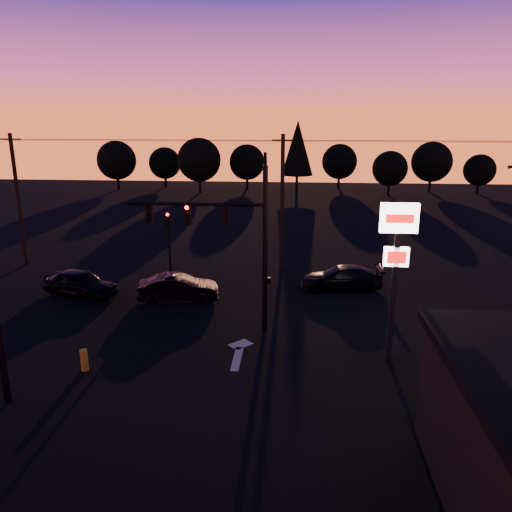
# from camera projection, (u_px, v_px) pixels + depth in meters

# --- Properties ---
(ground) EXTENTS (120.00, 120.00, 0.00)m
(ground) POSITION_uv_depth(u_px,v_px,m) (222.00, 370.00, 20.61)
(ground) COLOR black
(ground) RESTS_ON ground
(lane_arrow) EXTENTS (1.20, 3.10, 0.01)m
(lane_arrow) POSITION_uv_depth(u_px,v_px,m) (239.00, 352.00, 22.17)
(lane_arrow) COLOR beige
(lane_arrow) RESTS_ON ground
(traffic_signal_mast) EXTENTS (6.79, 0.52, 8.58)m
(traffic_signal_mast) POSITION_uv_depth(u_px,v_px,m) (231.00, 232.00, 23.10)
(traffic_signal_mast) COLOR black
(traffic_signal_mast) RESTS_ON ground
(secondary_signal) EXTENTS (0.30, 0.31, 4.35)m
(secondary_signal) POSITION_uv_depth(u_px,v_px,m) (169.00, 236.00, 31.22)
(secondary_signal) COLOR black
(secondary_signal) RESTS_ON ground
(pylon_sign) EXTENTS (1.50, 0.28, 6.80)m
(pylon_sign) POSITION_uv_depth(u_px,v_px,m) (397.00, 249.00, 20.17)
(pylon_sign) COLOR black
(pylon_sign) RESTS_ON ground
(utility_pole_0) EXTENTS (1.40, 0.26, 9.00)m
(utility_pole_0) POSITION_uv_depth(u_px,v_px,m) (18.00, 199.00, 34.00)
(utility_pole_0) COLOR black
(utility_pole_0) RESTS_ON ground
(utility_pole_1) EXTENTS (1.40, 0.26, 9.00)m
(utility_pole_1) POSITION_uv_depth(u_px,v_px,m) (282.00, 203.00, 32.63)
(utility_pole_1) COLOR black
(utility_pole_1) RESTS_ON ground
(power_wires) EXTENTS (36.00, 1.22, 0.07)m
(power_wires) POSITION_uv_depth(u_px,v_px,m) (283.00, 141.00, 31.54)
(power_wires) COLOR black
(power_wires) RESTS_ON ground
(bollard) EXTENTS (0.30, 0.30, 0.91)m
(bollard) POSITION_uv_depth(u_px,v_px,m) (84.00, 360.00, 20.46)
(bollard) COLOR gold
(bollard) RESTS_ON ground
(tree_0) EXTENTS (5.36, 5.36, 6.74)m
(tree_0) POSITION_uv_depth(u_px,v_px,m) (117.00, 160.00, 69.12)
(tree_0) COLOR black
(tree_0) RESTS_ON ground
(tree_1) EXTENTS (4.54, 4.54, 5.71)m
(tree_1) POSITION_uv_depth(u_px,v_px,m) (165.00, 163.00, 71.71)
(tree_1) COLOR black
(tree_1) RESTS_ON ground
(tree_2) EXTENTS (5.77, 5.78, 7.26)m
(tree_2) POSITION_uv_depth(u_px,v_px,m) (199.00, 160.00, 66.21)
(tree_2) COLOR black
(tree_2) RESTS_ON ground
(tree_3) EXTENTS (4.95, 4.95, 6.22)m
(tree_3) POSITION_uv_depth(u_px,v_px,m) (247.00, 162.00, 69.76)
(tree_3) COLOR black
(tree_3) RESTS_ON ground
(tree_4) EXTENTS (4.18, 4.18, 9.50)m
(tree_4) POSITION_uv_depth(u_px,v_px,m) (298.00, 148.00, 65.75)
(tree_4) COLOR black
(tree_4) RESTS_ON ground
(tree_5) EXTENTS (4.95, 4.95, 6.22)m
(tree_5) POSITION_uv_depth(u_px,v_px,m) (340.00, 162.00, 70.68)
(tree_5) COLOR black
(tree_5) RESTS_ON ground
(tree_6) EXTENTS (4.54, 4.54, 5.71)m
(tree_6) POSITION_uv_depth(u_px,v_px,m) (390.00, 169.00, 64.56)
(tree_6) COLOR black
(tree_6) RESTS_ON ground
(tree_7) EXTENTS (5.36, 5.36, 6.74)m
(tree_7) POSITION_uv_depth(u_px,v_px,m) (432.00, 162.00, 66.80)
(tree_7) COLOR black
(tree_7) RESTS_ON ground
(tree_8) EXTENTS (4.12, 4.12, 5.19)m
(tree_8) POSITION_uv_depth(u_px,v_px,m) (480.00, 170.00, 65.64)
(tree_8) COLOR black
(tree_8) RESTS_ON ground
(car_left) EXTENTS (4.77, 3.06, 1.51)m
(car_left) POSITION_uv_depth(u_px,v_px,m) (80.00, 283.00, 28.89)
(car_left) COLOR black
(car_left) RESTS_ON ground
(car_mid) EXTENTS (4.65, 2.23, 1.47)m
(car_mid) POSITION_uv_depth(u_px,v_px,m) (178.00, 288.00, 28.15)
(car_mid) COLOR black
(car_mid) RESTS_ON ground
(car_right) EXTENTS (5.01, 2.35, 1.41)m
(car_right) POSITION_uv_depth(u_px,v_px,m) (342.00, 278.00, 29.97)
(car_right) COLOR black
(car_right) RESTS_ON ground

